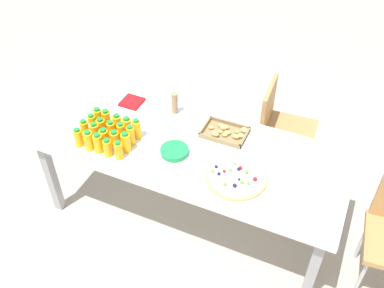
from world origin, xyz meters
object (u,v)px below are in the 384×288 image
juice_bottle_10 (92,124)px  juice_bottle_19 (137,129)px  juice_bottle_8 (115,140)px  juice_bottle_18 (127,126)px  juice_bottle_1 (89,141)px  juice_bottle_14 (131,135)px  juice_bottle_2 (98,143)px  juice_bottle_5 (85,130)px  plate_stack (174,151)px  juice_bottle_16 (107,120)px  juice_bottle_12 (111,130)px  snack_tray (226,132)px  juice_bottle_3 (107,148)px  juice_bottle_13 (121,133)px  juice_bottle_7 (104,137)px  napkin_stack (132,102)px  juice_bottle_15 (98,118)px  cardboard_tube (175,103)px  juice_bottle_11 (101,127)px  fruit_pizza (236,177)px  juice_bottle_9 (126,142)px  juice_bottle_6 (95,133)px  chair_far_right (281,125)px  juice_bottle_17 (117,123)px  juice_bottle_4 (118,150)px  juice_bottle_0 (78,138)px  party_table (189,154)px

juice_bottle_10 → juice_bottle_19: size_ratio=0.96×
juice_bottle_8 → juice_bottle_18: (0.00, 0.15, -0.00)m
juice_bottle_1 → juice_bottle_14: size_ratio=0.99×
juice_bottle_2 → juice_bottle_5: juice_bottle_5 is taller
juice_bottle_2 → juice_bottle_10: size_ratio=1.03×
juice_bottle_1 → juice_bottle_5: bearing=136.8°
plate_stack → juice_bottle_16: bearing=175.5°
juice_bottle_12 → juice_bottle_19: juice_bottle_19 is taller
juice_bottle_10 → juice_bottle_18: juice_bottle_10 is taller
juice_bottle_1 → snack_tray: juice_bottle_1 is taller
juice_bottle_1 → juice_bottle_3: juice_bottle_1 is taller
juice_bottle_13 → juice_bottle_19: (0.08, 0.07, 0.00)m
juice_bottle_7 → juice_bottle_12: size_ratio=0.99×
juice_bottle_10 → napkin_stack: juice_bottle_10 is taller
juice_bottle_14 → juice_bottle_7: bearing=-152.8°
juice_bottle_15 → cardboard_tube: (0.41, 0.34, 0.01)m
juice_bottle_11 → juice_bottle_12: (0.08, -0.00, 0.00)m
juice_bottle_8 → fruit_pizza: 0.82m
juice_bottle_18 → cardboard_tube: bearing=60.1°
juice_bottle_9 → cardboard_tube: size_ratio=0.89×
juice_bottle_8 → juice_bottle_15: juice_bottle_15 is taller
juice_bottle_6 → juice_bottle_7: (0.07, -0.01, -0.01)m
juice_bottle_8 → cardboard_tube: bearing=68.4°
chair_far_right → plate_stack: (-0.50, -0.83, 0.24)m
juice_bottle_5 → juice_bottle_10: bearing=85.2°
juice_bottle_14 → juice_bottle_17: size_ratio=1.07×
chair_far_right → juice_bottle_17: size_ratio=5.91×
juice_bottle_16 → juice_bottle_17: bearing=-0.4°
juice_bottle_7 → juice_bottle_9: (0.16, 0.01, 0.01)m
juice_bottle_14 → fruit_pizza: size_ratio=0.40×
juice_bottle_19 → juice_bottle_7: bearing=-136.0°
juice_bottle_2 → juice_bottle_4: size_ratio=1.09×
juice_bottle_4 → juice_bottle_9: size_ratio=0.91×
juice_bottle_3 → juice_bottle_16: juice_bottle_16 is taller
juice_bottle_13 → chair_far_right: bearing=44.8°
juice_bottle_0 → napkin_stack: (0.08, 0.54, -0.06)m
party_table → cardboard_tube: size_ratio=12.52×
juice_bottle_13 → juice_bottle_16: bearing=155.2°
plate_stack → juice_bottle_8: bearing=-164.0°
juice_bottle_16 → snack_tray: 0.81m
juice_bottle_9 → fruit_pizza: 0.74m
juice_bottle_8 → plate_stack: (0.37, 0.11, -0.05)m
juice_bottle_0 → juice_bottle_7: (0.15, 0.07, -0.00)m
juice_bottle_6 → cardboard_tube: cardboard_tube is taller
snack_tray → fruit_pizza: bearing=-60.7°
juice_bottle_1 → juice_bottle_10: 0.18m
juice_bottle_8 → plate_stack: 0.39m
juice_bottle_9 → juice_bottle_12: 0.17m
juice_bottle_11 → juice_bottle_12: size_ratio=0.98×
juice_bottle_5 → juice_bottle_12: juice_bottle_5 is taller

